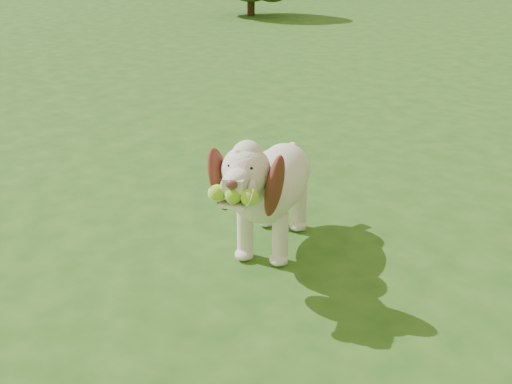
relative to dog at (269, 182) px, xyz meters
The scene contains 2 objects.
ground 0.61m from the dog, behind, with size 80.00×80.00×0.00m, color #234F16.
dog is the anchor object (origin of this frame).
Camera 1 is at (2.17, -2.38, 1.61)m, focal length 45.00 mm.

